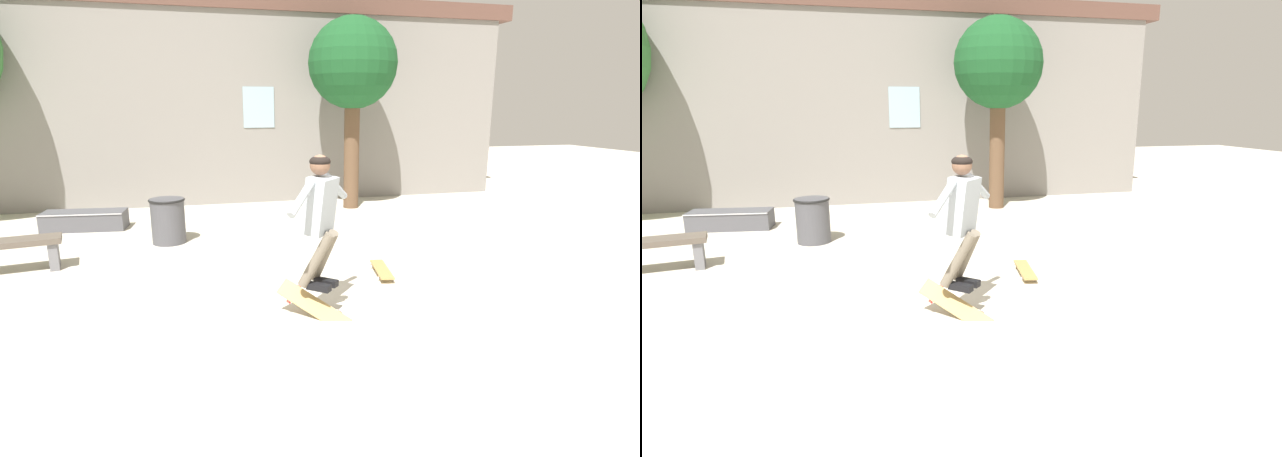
{
  "view_description": "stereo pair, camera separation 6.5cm",
  "coord_description": "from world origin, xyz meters",
  "views": [
    {
      "loc": [
        -1.14,
        -4.37,
        2.25
      ],
      "look_at": [
        0.14,
        0.54,
        0.98
      ],
      "focal_mm": 28.0,
      "sensor_mm": 36.0,
      "label": 1
    },
    {
      "loc": [
        -1.08,
        -4.39,
        2.25
      ],
      "look_at": [
        0.14,
        0.54,
        0.98
      ],
      "focal_mm": 28.0,
      "sensor_mm": 36.0,
      "label": 2
    }
  ],
  "objects": [
    {
      "name": "ground_plane",
      "position": [
        0.0,
        0.0,
        0.0
      ],
      "size": [
        40.0,
        40.0,
        0.0
      ],
      "primitive_type": "plane",
      "color": "beige"
    },
    {
      "name": "building_backdrop",
      "position": [
        0.0,
        7.41,
        2.38
      ],
      "size": [
        13.49,
        0.52,
        5.43
      ],
      "color": "gray",
      "rests_on": "ground_plane"
    },
    {
      "name": "tree_right",
      "position": [
        2.3,
        6.1,
        3.02
      ],
      "size": [
        1.89,
        1.89,
        4.04
      ],
      "color": "brown",
      "rests_on": "ground_plane"
    },
    {
      "name": "skate_ledge",
      "position": [
        -3.09,
        5.38,
        0.17
      ],
      "size": [
        1.5,
        0.7,
        0.34
      ],
      "rotation": [
        0.0,
        0.0,
        -0.11
      ],
      "color": "#4C4C51",
      "rests_on": "ground_plane"
    },
    {
      "name": "trash_bin",
      "position": [
        -1.55,
        4.04,
        0.39
      ],
      "size": [
        0.59,
        0.59,
        0.75
      ],
      "color": "#47474C",
      "rests_on": "ground_plane"
    },
    {
      "name": "skater",
      "position": [
        0.14,
        0.54,
        1.17
      ],
      "size": [
        0.88,
        0.95,
        1.43
      ],
      "rotation": [
        0.0,
        0.0,
        -0.74
      ],
      "color": "#9EA8B2"
    },
    {
      "name": "skateboard_flipping",
      "position": [
        0.06,
        0.51,
        0.13
      ],
      "size": [
        0.76,
        0.53,
        0.51
      ],
      "rotation": [
        0.0,
        0.0,
        -0.62
      ],
      "color": "#AD894C"
    },
    {
      "name": "skateboard_resting",
      "position": [
        1.29,
        1.64,
        0.07
      ],
      "size": [
        0.32,
        0.82,
        0.08
      ],
      "rotation": [
        0.0,
        0.0,
        4.54
      ],
      "color": "#AD894C",
      "rests_on": "ground_plane"
    }
  ]
}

